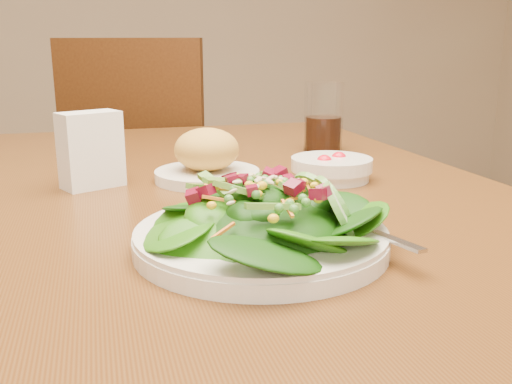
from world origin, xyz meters
TOP-DOWN VIEW (x-y plane):
  - dining_table at (0.00, 0.00)m, footprint 0.90×1.40m
  - chair_far at (-0.04, 0.95)m, footprint 0.60×0.60m
  - salad_plate at (-0.01, -0.29)m, footprint 0.29×0.29m
  - bread_plate at (-0.02, 0.05)m, footprint 0.18×0.18m
  - tomato_bowl at (0.19, 0.00)m, footprint 0.14×0.14m
  - drinking_glass at (0.28, 0.26)m, footprint 0.08×0.08m
  - napkin_holder at (-0.21, 0.06)m, footprint 0.11×0.09m

SIDE VIEW (x-z plane):
  - chair_far at x=-0.04m, z-range 0.03..1.02m
  - dining_table at x=0.00m, z-range 0.27..1.02m
  - tomato_bowl at x=0.19m, z-range 0.75..0.79m
  - salad_plate at x=-0.01m, z-range 0.74..0.82m
  - bread_plate at x=-0.02m, z-range 0.74..0.83m
  - drinking_glass at x=0.28m, z-range 0.74..0.89m
  - napkin_holder at x=-0.21m, z-range 0.75..0.88m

